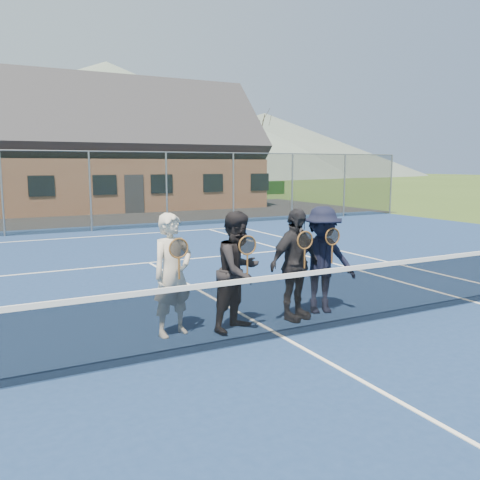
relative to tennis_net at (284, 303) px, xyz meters
The scene contains 16 objects.
ground 20.01m from the tennis_net, 90.00° to the left, with size 220.00×220.00×0.00m, color #324C1B.
court_surface 0.53m from the tennis_net, ahead, with size 30.00×30.00×0.02m, color navy.
hedge_row 32.00m from the tennis_net, 90.00° to the left, with size 40.00×1.20×1.10m, color black.
hill_centre 97.64m from the tennis_net, 78.11° to the left, with size 120.00×120.00×22.00m, color slate.
hill_east 109.96m from the tennis_net, 59.93° to the left, with size 90.00×90.00×14.00m, color #506059.
court_markings 0.51m from the tennis_net, ahead, with size 11.03×23.83×0.01m.
tennis_net is the anchor object (origin of this frame).
perimeter_fence 13.54m from the tennis_net, 90.00° to the left, with size 30.07×0.07×3.02m.
clubhouse 24.57m from the tennis_net, 80.54° to the left, with size 15.60×8.20×7.70m.
tree_c 33.48m from the tennis_net, 86.53° to the left, with size 3.20×3.20×7.77m.
tree_d 35.50m from the tennis_net, 70.02° to the left, with size 3.20×3.20×7.77m.
tree_e 37.96m from the tennis_net, 61.39° to the left, with size 3.20×3.20×7.77m.
player_a 1.66m from the tennis_net, 147.40° to the left, with size 0.75×0.59×1.80m.
player_b 0.86m from the tennis_net, 120.17° to the left, with size 1.08×0.98×1.80m.
player_c 1.01m from the tennis_net, 47.31° to the left, with size 1.13×0.69×1.80m.
player_d 1.54m from the tennis_net, 32.79° to the left, with size 1.31×0.99×1.80m.
Camera 1 is at (-3.82, -5.97, 2.50)m, focal length 38.00 mm.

